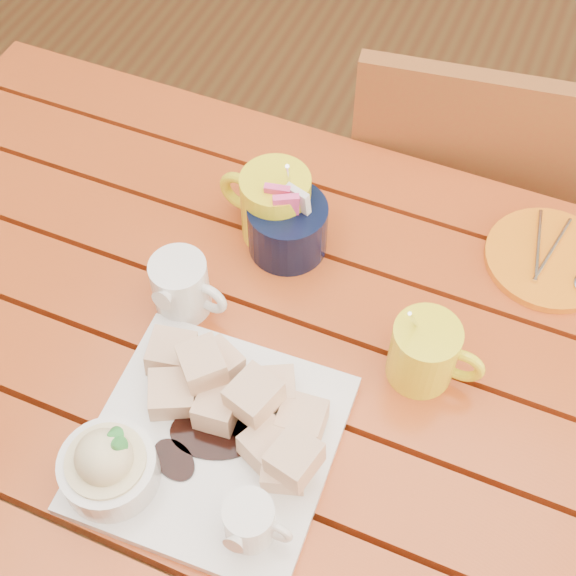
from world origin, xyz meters
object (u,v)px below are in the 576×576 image
at_px(table, 243,383).
at_px(coffee_mug_right, 426,352).
at_px(orange_saucer, 550,259).
at_px(chair_far, 469,211).
at_px(coffee_mug_left, 274,204).
at_px(dessert_plate, 195,442).

xyz_separation_m(table, coffee_mug_right, (0.22, 0.05, 0.15)).
relative_size(orange_saucer, chair_far, 0.19).
bearing_deg(coffee_mug_right, orange_saucer, 64.62).
distance_m(coffee_mug_left, orange_saucer, 0.38).
xyz_separation_m(orange_saucer, chair_far, (-0.14, 0.28, -0.26)).
height_order(table, chair_far, chair_far).
height_order(dessert_plate, coffee_mug_left, coffee_mug_left).
xyz_separation_m(table, dessert_plate, (0.02, -0.16, 0.14)).
bearing_deg(dessert_plate, table, 97.16).
bearing_deg(coffee_mug_left, chair_far, 64.64).
distance_m(table, orange_saucer, 0.45).
bearing_deg(dessert_plate, chair_far, 76.13).
height_order(coffee_mug_left, orange_saucer, coffee_mug_left).
xyz_separation_m(table, orange_saucer, (0.33, 0.28, 0.11)).
bearing_deg(orange_saucer, coffee_mug_right, -115.46).
bearing_deg(chair_far, coffee_mug_left, 49.83).
height_order(orange_saucer, chair_far, chair_far).
height_order(coffee_mug_left, coffee_mug_right, coffee_mug_left).
xyz_separation_m(table, coffee_mug_left, (-0.03, 0.19, 0.16)).
distance_m(dessert_plate, orange_saucer, 0.54).
xyz_separation_m(coffee_mug_left, chair_far, (0.23, 0.37, -0.31)).
relative_size(dessert_plate, coffee_mug_right, 2.10).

